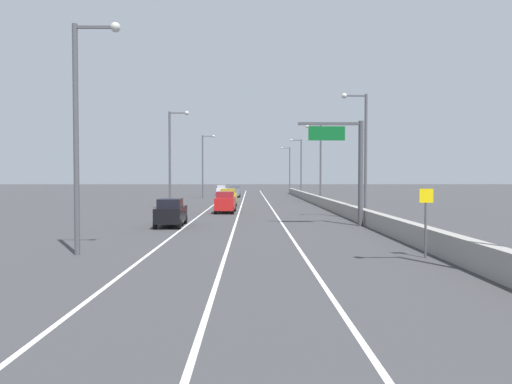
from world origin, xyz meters
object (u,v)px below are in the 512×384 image
car_red_0 (225,202)px  car_gray_2 (235,191)px  speed_advisory_sign (426,217)px  lamp_post_left_near (81,122)px  car_yellow_1 (228,198)px  car_black_3 (171,212)px  lamp_post_left_far (204,162)px  lamp_post_right_fifth (289,166)px  lamp_post_right_fourth (300,163)px  overhead_sign_gantry (351,160)px  lamp_post_left_mid (172,154)px  lamp_post_right_third (319,158)px  lamp_post_right_second (363,147)px  car_white_4 (222,190)px

car_red_0 → car_gray_2: 35.86m
speed_advisory_sign → car_red_0: (-10.04, 26.14, -0.72)m
car_red_0 → car_gray_2: (-0.28, 35.86, -0.03)m
lamp_post_left_near → car_yellow_1: (4.93, 34.33, -4.87)m
car_yellow_1 → car_black_3: (-3.03, -21.93, -0.07)m
lamp_post_left_far → lamp_post_right_fifth: bearing=63.0°
lamp_post_left_far → lamp_post_right_fourth: bearing=26.7°
overhead_sign_gantry → speed_advisory_sign: overhead_sign_gantry is taller
overhead_sign_gantry → lamp_post_left_mid: size_ratio=0.72×
lamp_post_right_third → lamp_post_left_near: same height
lamp_post_right_third → car_black_3: bearing=-116.5°
lamp_post_right_second → car_red_0: lamp_post_right_second is taller
lamp_post_left_mid → car_red_0: size_ratio=2.21×
lamp_post_left_near → lamp_post_left_mid: bearing=91.3°
speed_advisory_sign → lamp_post_right_fifth: (1.25, 90.46, 4.18)m
lamp_post_right_fifth → lamp_post_left_mid: 63.19m
speed_advisory_sign → car_red_0: speed_advisory_sign is taller
lamp_post_right_fourth → speed_advisory_sign: bearing=-91.2°
lamp_post_right_fifth → lamp_post_right_second: bearing=-89.7°
lamp_post_right_third → lamp_post_left_far: same height
lamp_post_right_third → lamp_post_left_near: bearing=-111.6°
lamp_post_left_near → car_white_4: lamp_post_left_near is taller
lamp_post_right_third → car_white_4: lamp_post_right_third is taller
lamp_post_left_near → car_white_4: (1.97, 70.88, -4.97)m
car_yellow_1 → car_gray_2: size_ratio=1.00×
speed_advisory_sign → car_white_4: bearing=100.4°
speed_advisory_sign → lamp_post_left_near: 15.72m
lamp_post_right_second → lamp_post_left_near: 24.51m
car_yellow_1 → lamp_post_left_far: bearing=102.3°
overhead_sign_gantry → car_gray_2: (-9.88, 48.40, -3.72)m
lamp_post_right_second → lamp_post_right_fifth: same height
lamp_post_right_second → lamp_post_right_third: same height
lamp_post_right_second → lamp_post_left_mid: (-17.41, 10.78, 0.00)m
speed_advisory_sign → lamp_post_left_far: bearing=104.6°
lamp_post_right_fourth → car_yellow_1: (-11.56, -31.30, -4.87)m
car_black_3 → car_white_4: 58.48m
lamp_post_left_mid → car_black_3: lamp_post_left_mid is taller
speed_advisory_sign → car_black_3: speed_advisory_sign is taller
overhead_sign_gantry → lamp_post_left_near: bearing=-139.2°
speed_advisory_sign → car_gray_2: size_ratio=0.69×
lamp_post_left_far → car_gray_2: size_ratio=2.38×
car_black_3 → car_yellow_1: bearing=82.1°
speed_advisory_sign → car_black_3: 18.80m
car_gray_2 → car_black_3: bearing=-93.4°
overhead_sign_gantry → car_white_4: 59.71m
lamp_post_right_fourth → car_black_3: 55.42m
lamp_post_right_fifth → car_gray_2: (-11.57, -28.45, -4.93)m
car_red_0 → car_white_4: bearing=93.9°
lamp_post_right_second → car_red_0: (-11.69, 7.32, -4.90)m
lamp_post_right_fifth → lamp_post_left_mid: size_ratio=1.00×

